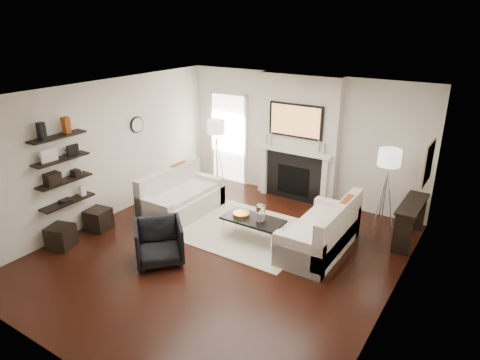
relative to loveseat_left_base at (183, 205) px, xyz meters
The scene contains 71 objects.
room_envelope 2.09m from the loveseat_left_base, 28.58° to the right, with size 6.00×6.00×6.00m.
chimney_breast 2.80m from the loveseat_left_base, 52.85° to the left, with size 1.80×0.25×2.70m, color silver.
fireplace_surround 2.47m from the loveseat_left_base, 50.94° to the left, with size 1.30×0.02×1.04m, color black.
firebox 2.45m from the loveseat_left_base, 50.87° to the left, with size 0.75×0.02×0.65m, color black.
mantel_pilaster_l 2.07m from the loveseat_left_base, 66.28° to the left, with size 0.12×0.08×1.10m, color white.
mantel_pilaster_r 2.95m from the loveseat_left_base, 39.58° to the left, with size 0.12×0.08×1.10m, color white.
mantel_shelf 2.57m from the loveseat_left_base, 50.19° to the left, with size 1.70×0.18×0.07m, color white.
tv_body 2.89m from the loveseat_left_base, 50.57° to the left, with size 1.20×0.06×0.70m, color black.
tv_screen 2.87m from the loveseat_left_base, 50.09° to the left, with size 1.10×0.01×0.62m, color #BF723F.
candlestick_l_tall 2.38m from the loveseat_left_base, 61.93° to the left, with size 0.04×0.04×0.30m, color silver.
candlestick_l_short 2.31m from the loveseat_left_base, 65.14° to the left, with size 0.04×0.04×0.24m, color silver.
candlestick_r_tall 3.01m from the loveseat_left_base, 41.64° to the left, with size 0.04×0.04×0.30m, color silver.
candlestick_r_short 3.09m from the loveseat_left_base, 39.94° to the left, with size 0.04×0.04×0.24m, color silver.
hallway_panel 2.32m from the loveseat_left_base, 98.20° to the left, with size 0.90×0.02×2.10m, color white.
door_trim_l 2.41m from the loveseat_left_base, 110.40° to the left, with size 0.06×0.06×2.16m, color white.
door_trim_r 2.29m from the loveseat_left_base, 85.37° to the left, with size 0.06×0.06×2.16m, color white.
door_trim_top 2.88m from the loveseat_left_base, 98.27° to the left, with size 1.02×0.06×0.06m, color white.
rug 1.38m from the loveseat_left_base, ahead, with size 2.60×2.00×0.01m, color beige.
loveseat_left_base is the anchor object (origin of this frame).
loveseat_left_back 0.46m from the loveseat_left_base, behind, with size 0.18×1.80×0.80m, color silver.
loveseat_left_arm_n 0.81m from the loveseat_left_base, 90.00° to the right, with size 0.85×0.18×0.60m, color silver.
loveseat_left_arm_s 0.81m from the loveseat_left_base, 90.00° to the left, with size 0.85×0.18×0.60m, color silver.
loveseat_left_cushion 0.26m from the loveseat_left_base, ahead, with size 0.63×1.44×0.10m, color silver.
pillow_left_orange 0.69m from the loveseat_left_base, 138.15° to the left, with size 0.10×0.42×0.42m, color #8F4111.
pillow_left_charcoal 0.68m from the loveseat_left_base, 138.15° to the right, with size 0.10×0.40×0.40m, color black.
loveseat_right_base 2.89m from the loveseat_left_base, ahead, with size 0.85×1.80×0.42m, color silver.
loveseat_right_back 3.24m from the loveseat_left_base, ahead, with size 0.18×1.80×0.80m, color silver.
loveseat_right_arm_n 2.96m from the loveseat_left_base, 12.47° to the right, with size 0.85×0.18×0.60m, color silver.
loveseat_right_arm_s 3.05m from the loveseat_left_base, 18.77° to the left, with size 0.85×0.18×0.60m, color silver.
loveseat_right_cushion 2.86m from the loveseat_left_base, ahead, with size 0.63×1.44×0.10m, color silver.
pillow_right_orange 3.30m from the loveseat_left_base, ahead, with size 0.10×0.42×0.42m, color #8F4111.
pillow_right_charcoal 3.27m from the loveseat_left_base, ahead, with size 0.10×0.40×0.40m, color black.
coffee_table 1.77m from the loveseat_left_base, ahead, with size 1.10×0.55×0.04m, color black.
coffee_leg_nw 1.30m from the loveseat_left_base, 15.74° to the right, with size 0.02×0.02×0.38m, color silver.
coffee_leg_ne 2.28m from the loveseat_left_base, ahead, with size 0.02×0.02×0.38m, color silver.
coffee_leg_sw 1.25m from the loveseat_left_base, ahead, with size 0.02×0.02×0.38m, color silver.
coffee_leg_se 2.25m from the loveseat_left_base, ahead, with size 0.02×0.02×0.38m, color silver.
hurricane_glass 1.94m from the loveseat_left_base, ahead, with size 0.18×0.18×0.31m, color white.
hurricane_candle 1.93m from the loveseat_left_base, ahead, with size 0.11×0.11×0.17m, color white.
copper_bowl 1.53m from the loveseat_left_base, ahead, with size 0.31×0.31×0.05m, color #C07C20.
armchair 1.80m from the loveseat_left_base, 62.19° to the right, with size 0.75×0.70×0.77m, color black.
lamp_left_post 1.70m from the loveseat_left_base, 100.77° to the left, with size 0.02×0.02×1.20m, color silver.
lamp_left_shade 2.06m from the loveseat_left_base, 100.77° to the left, with size 0.40×0.40×0.30m, color white.
lamp_left_leg_a 1.68m from the loveseat_left_base, 96.97° to the left, with size 0.02×0.02×1.25m, color silver.
lamp_left_leg_b 1.80m from the loveseat_left_base, 101.95° to the left, with size 0.02×0.02×1.25m, color silver.
lamp_left_leg_c 1.62m from the loveseat_left_base, 103.39° to the left, with size 0.02×0.02×1.25m, color silver.
lamp_right_post 3.91m from the loveseat_left_base, 22.42° to the left, with size 0.02×0.02×1.20m, color silver.
lamp_right_shade 4.08m from the loveseat_left_base, 22.42° to the left, with size 0.40×0.40×0.30m, color white.
lamp_right_leg_a 4.01m from the loveseat_left_base, 21.82° to the left, with size 0.02×0.02×1.25m, color silver.
lamp_right_leg_b 3.89m from the loveseat_left_base, 24.04° to the left, with size 0.02×0.02×1.25m, color silver.
lamp_right_leg_c 3.82m from the loveseat_left_base, 21.41° to the left, with size 0.02×0.02×1.25m, color silver.
console_top 4.36m from the loveseat_left_base, 18.13° to the left, with size 0.35×1.20×0.04m, color black.
console_leg_n 4.19m from the loveseat_left_base, 10.96° to the left, with size 0.30×0.04×0.71m, color black.
console_leg_s 4.53m from the loveseat_left_base, 24.76° to the left, with size 0.30×0.04×0.71m, color black.
wall_art 4.64m from the loveseat_left_base, 15.82° to the left, with size 0.03×0.70×0.70m, color #9B7A4D.
shelf_bottom 2.19m from the loveseat_left_base, 120.37° to the right, with size 0.25×1.00×0.04m, color black.
shelf_lower 2.31m from the loveseat_left_base, 120.37° to the right, with size 0.25×1.00×0.04m, color black.
shelf_upper 2.49m from the loveseat_left_base, 120.37° to the right, with size 0.25×1.00×0.04m, color black.
shelf_top 2.72m from the loveseat_left_base, 120.37° to the right, with size 0.25×1.00×0.04m, color black.
decor_magfile_a 3.00m from the loveseat_left_base, 117.07° to the right, with size 0.12×0.10×0.28m, color black.
decor_magfile_b 2.70m from the loveseat_left_base, 123.19° to the right, with size 0.12×0.10×0.28m, color #8F4111.
decor_frame_a 2.72m from the loveseat_left_base, 117.74° to the right, with size 0.04×0.30×0.22m, color white.
decor_frame_b 2.37m from the loveseat_left_base, 124.18° to the right, with size 0.04×0.22×0.18m, color black.
decor_wine_rack 2.53m from the loveseat_left_base, 117.66° to the right, with size 0.18×0.25×0.20m, color black.
decor_box_small 2.16m from the loveseat_left_base, 124.04° to the right, with size 0.15×0.12×0.12m, color black.
decor_books 2.24m from the loveseat_left_base, 119.78° to the right, with size 0.14×0.20×0.05m, color black.
decor_box_tall 1.96m from the loveseat_left_base, 125.38° to the right, with size 0.10×0.10×0.18m, color white.
clock_rim 1.91m from the loveseat_left_base, behind, with size 0.34×0.34×0.04m, color black.
clock_face 1.89m from the loveseat_left_base, behind, with size 0.29×0.29×0.01m, color white.
ottoman_near 1.65m from the loveseat_left_base, 124.24° to the right, with size 0.40×0.40×0.40m, color black.
ottoman_far 2.36m from the loveseat_left_base, 113.12° to the right, with size 0.40×0.40×0.40m, color black.
Camera 1 is at (3.74, -5.17, 3.80)m, focal length 32.00 mm.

